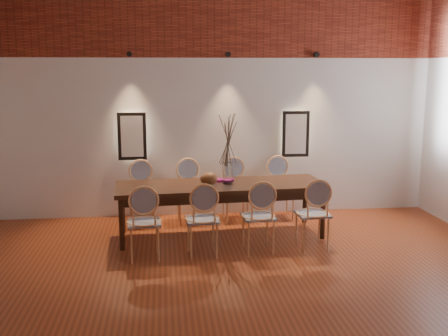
{
  "coord_description": "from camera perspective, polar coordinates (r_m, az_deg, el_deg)",
  "views": [
    {
      "loc": [
        -0.81,
        -4.76,
        2.32
      ],
      "look_at": [
        -0.03,
        1.94,
        1.05
      ],
      "focal_mm": 42.0,
      "sensor_mm": 36.0,
      "label": 1
    }
  ],
  "objects": [
    {
      "name": "spot_fixture_left",
      "position": [
        8.2,
        -10.26,
        12.11
      ],
      "size": [
        0.08,
        0.1,
        0.08
      ],
      "primitive_type": "cylinder",
      "rotation": [
        1.57,
        0.0,
        0.0
      ],
      "color": "black",
      "rests_on": "wall_back"
    },
    {
      "name": "chair_near_b",
      "position": [
        6.62,
        -2.38,
        -5.59
      ],
      "size": [
        0.47,
        0.47,
        0.94
      ],
      "primitive_type": null,
      "rotation": [
        0.0,
        0.0,
        0.06
      ],
      "color": "#EAB079",
      "rests_on": "floor"
    },
    {
      "name": "chair_near_a",
      "position": [
        6.56,
        -8.7,
        -5.84
      ],
      "size": [
        0.47,
        0.47,
        0.94
      ],
      "primitive_type": null,
      "rotation": [
        0.0,
        0.0,
        0.06
      ],
      "color": "#EAB079",
      "rests_on": "floor"
    },
    {
      "name": "dried_branches",
      "position": [
        7.23,
        0.42,
        2.95
      ],
      "size": [
        0.5,
        0.5,
        0.7
      ],
      "primitive_type": null,
      "color": "#4B3A2B",
      "rests_on": "vase"
    },
    {
      "name": "niche_left",
      "position": [
        8.29,
        -9.97,
        3.44
      ],
      "size": [
        0.36,
        0.06,
        0.66
      ],
      "primitive_type": "cube",
      "color": "#FFEAC6",
      "rests_on": "wall_back"
    },
    {
      "name": "chair_far_d",
      "position": [
        8.32,
        6.18,
        -2.24
      ],
      "size": [
        0.47,
        0.47,
        0.94
      ],
      "primitive_type": null,
      "rotation": [
        0.0,
        0.0,
        3.2
      ],
      "color": "#EAB079",
      "rests_on": "floor"
    },
    {
      "name": "spot_fixture_mid",
      "position": [
        8.25,
        0.44,
        12.26
      ],
      "size": [
        0.08,
        0.1,
        0.08
      ],
      "primitive_type": "cylinder",
      "rotation": [
        1.57,
        0.0,
        0.0
      ],
      "color": "black",
      "rests_on": "wall_back"
    },
    {
      "name": "book",
      "position": [
        7.5,
        -0.01,
        -1.3
      ],
      "size": [
        0.27,
        0.2,
        0.03
      ],
      "primitive_type": "cube",
      "rotation": [
        0.0,
        0.0,
        0.06
      ],
      "color": "#850D5F",
      "rests_on": "dining_table"
    },
    {
      "name": "chair_near_d",
      "position": [
        6.95,
        9.6,
        -4.93
      ],
      "size": [
        0.47,
        0.47,
        0.94
      ],
      "primitive_type": null,
      "rotation": [
        0.0,
        0.0,
        0.06
      ],
      "color": "#EAB079",
      "rests_on": "floor"
    },
    {
      "name": "niche_right",
      "position": [
        8.54,
        7.76,
        3.71
      ],
      "size": [
        0.36,
        0.06,
        0.66
      ],
      "primitive_type": "cube",
      "color": "#FFEAC6",
      "rests_on": "wall_back"
    },
    {
      "name": "spot_fixture_right",
      "position": [
        8.53,
        10.02,
        12.05
      ],
      "size": [
        0.08,
        0.1,
        0.08
      ],
      "primitive_type": "cylinder",
      "rotation": [
        1.57,
        0.0,
        0.0
      ],
      "color": "black",
      "rests_on": "wall_back"
    },
    {
      "name": "chair_near_c",
      "position": [
        6.75,
        3.76,
        -5.28
      ],
      "size": [
        0.47,
        0.47,
        0.94
      ],
      "primitive_type": null,
      "rotation": [
        0.0,
        0.0,
        0.06
      ],
      "color": "#EAB079",
      "rests_on": "floor"
    },
    {
      "name": "brick_band_back",
      "position": [
        8.33,
        -1.04,
        17.07
      ],
      "size": [
        7.0,
        0.02,
        1.5
      ],
      "primitive_type": "cube",
      "color": "maroon",
      "rests_on": "ground"
    },
    {
      "name": "chair_far_c",
      "position": [
        8.16,
        1.28,
        -2.45
      ],
      "size": [
        0.47,
        0.47,
        0.94
      ],
      "primitive_type": null,
      "rotation": [
        0.0,
        0.0,
        3.2
      ],
      "color": "#EAB079",
      "rests_on": "floor"
    },
    {
      "name": "wall_back",
      "position": [
        8.36,
        -1.05,
        8.47
      ],
      "size": [
        7.0,
        0.1,
        4.0
      ],
      "primitive_type": "cube",
      "color": "silver",
      "rests_on": "ground"
    },
    {
      "name": "chair_far_a",
      "position": [
        8.01,
        -8.97,
        -2.83
      ],
      "size": [
        0.47,
        0.47,
        0.94
      ],
      "primitive_type": null,
      "rotation": [
        0.0,
        0.0,
        3.2
      ],
      "color": "#EAB079",
      "rests_on": "floor"
    },
    {
      "name": "floor",
      "position": [
        5.36,
        2.83,
        -15.11
      ],
      "size": [
        7.0,
        7.0,
        0.02
      ],
      "primitive_type": "cube",
      "color": "#933F1E",
      "rests_on": "ground"
    },
    {
      "name": "vase",
      "position": [
        7.3,
        0.42,
        -0.55
      ],
      "size": [
        0.14,
        0.14,
        0.3
      ],
      "primitive_type": "cylinder",
      "color": "silver",
      "rests_on": "dining_table"
    },
    {
      "name": "chair_far_b",
      "position": [
        8.05,
        -3.8,
        -2.65
      ],
      "size": [
        0.47,
        0.47,
        0.94
      ],
      "primitive_type": null,
      "rotation": [
        0.0,
        0.0,
        3.2
      ],
      "color": "#EAB079",
      "rests_on": "floor"
    },
    {
      "name": "bowl",
      "position": [
        7.22,
        -1.67,
        -1.17
      ],
      "size": [
        0.24,
        0.24,
        0.18
      ],
      "primitive_type": "ellipsoid",
      "color": "brown",
      "rests_on": "dining_table"
    },
    {
      "name": "dining_table",
      "position": [
        7.4,
        -0.36,
        -4.57
      ],
      "size": [
        2.95,
        1.1,
        0.75
      ],
      "primitive_type": "cube",
      "rotation": [
        0.0,
        0.0,
        0.06
      ],
      "color": "#381E11",
      "rests_on": "floor"
    }
  ]
}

